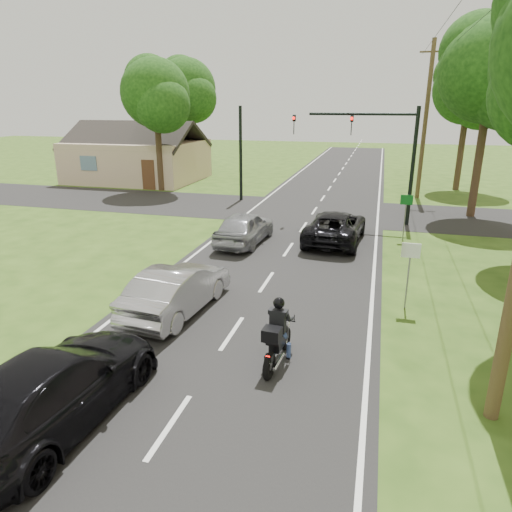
{
  "coord_description": "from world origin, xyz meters",
  "views": [
    {
      "loc": [
        3.6,
        -10.78,
        6.04
      ],
      "look_at": [
        -0.12,
        3.0,
        1.3
      ],
      "focal_mm": 32.0,
      "sensor_mm": 36.0,
      "label": 1
    }
  ],
  "objects_px": {
    "silver_suv": "(245,227)",
    "utility_pole_far": "(425,120)",
    "dark_suv": "(336,227)",
    "dark_car_behind": "(53,388)",
    "sign_green": "(406,206)",
    "traffic_signal": "(377,144)",
    "sign_white": "(410,260)",
    "silver_sedan": "(177,289)",
    "motorcycle_rider": "(277,339)"
  },
  "relations": [
    {
      "from": "silver_suv",
      "to": "traffic_signal",
      "type": "distance_m",
      "value": 8.5
    },
    {
      "from": "dark_suv",
      "to": "sign_green",
      "type": "xyz_separation_m",
      "value": [
        3.06,
        1.2,
        0.87
      ]
    },
    {
      "from": "dark_suv",
      "to": "sign_green",
      "type": "height_order",
      "value": "sign_green"
    },
    {
      "from": "utility_pole_far",
      "to": "sign_white",
      "type": "height_order",
      "value": "utility_pole_far"
    },
    {
      "from": "silver_suv",
      "to": "utility_pole_far",
      "type": "distance_m",
      "value": 16.49
    },
    {
      "from": "dark_suv",
      "to": "silver_suv",
      "type": "xyz_separation_m",
      "value": [
        -3.97,
        -1.34,
        0.03
      ]
    },
    {
      "from": "dark_suv",
      "to": "sign_green",
      "type": "distance_m",
      "value": 3.4
    },
    {
      "from": "silver_suv",
      "to": "traffic_signal",
      "type": "bearing_deg",
      "value": -130.85
    },
    {
      "from": "dark_car_behind",
      "to": "sign_green",
      "type": "height_order",
      "value": "sign_green"
    },
    {
      "from": "silver_suv",
      "to": "traffic_signal",
      "type": "relative_size",
      "value": 0.68
    },
    {
      "from": "traffic_signal",
      "to": "sign_green",
      "type": "bearing_deg",
      "value": -62.62
    },
    {
      "from": "sign_green",
      "to": "motorcycle_rider",
      "type": "bearing_deg",
      "value": -105.37
    },
    {
      "from": "dark_suv",
      "to": "sign_white",
      "type": "height_order",
      "value": "sign_white"
    },
    {
      "from": "silver_sedan",
      "to": "silver_suv",
      "type": "xyz_separation_m",
      "value": [
        -0.11,
        7.53,
        0.01
      ]
    },
    {
      "from": "dark_suv",
      "to": "sign_white",
      "type": "bearing_deg",
      "value": 116.05
    },
    {
      "from": "dark_suv",
      "to": "traffic_signal",
      "type": "height_order",
      "value": "traffic_signal"
    },
    {
      "from": "motorcycle_rider",
      "to": "silver_sedan",
      "type": "relative_size",
      "value": 0.46
    },
    {
      "from": "motorcycle_rider",
      "to": "sign_white",
      "type": "height_order",
      "value": "sign_white"
    },
    {
      "from": "silver_suv",
      "to": "dark_car_behind",
      "type": "relative_size",
      "value": 0.82
    },
    {
      "from": "sign_white",
      "to": "sign_green",
      "type": "relative_size",
      "value": 1.0
    },
    {
      "from": "motorcycle_rider",
      "to": "sign_green",
      "type": "distance_m",
      "value": 12.67
    },
    {
      "from": "motorcycle_rider",
      "to": "utility_pole_far",
      "type": "xyz_separation_m",
      "value": [
        4.65,
        23.21,
        4.39
      ]
    },
    {
      "from": "dark_suv",
      "to": "silver_suv",
      "type": "relative_size",
      "value": 1.18
    },
    {
      "from": "silver_suv",
      "to": "sign_green",
      "type": "distance_m",
      "value": 7.52
    },
    {
      "from": "silver_sedan",
      "to": "sign_green",
      "type": "relative_size",
      "value": 2.09
    },
    {
      "from": "silver_sedan",
      "to": "utility_pole_far",
      "type": "relative_size",
      "value": 0.44
    },
    {
      "from": "silver_sedan",
      "to": "dark_car_behind",
      "type": "height_order",
      "value": "dark_car_behind"
    },
    {
      "from": "silver_suv",
      "to": "utility_pole_far",
      "type": "bearing_deg",
      "value": -117.88
    },
    {
      "from": "traffic_signal",
      "to": "sign_white",
      "type": "bearing_deg",
      "value": -82.95
    },
    {
      "from": "sign_white",
      "to": "utility_pole_far",
      "type": "bearing_deg",
      "value": 85.49
    },
    {
      "from": "dark_suv",
      "to": "dark_car_behind",
      "type": "height_order",
      "value": "dark_car_behind"
    },
    {
      "from": "silver_sedan",
      "to": "utility_pole_far",
      "type": "height_order",
      "value": "utility_pole_far"
    },
    {
      "from": "silver_suv",
      "to": "sign_green",
      "type": "height_order",
      "value": "sign_green"
    },
    {
      "from": "motorcycle_rider",
      "to": "dark_car_behind",
      "type": "relative_size",
      "value": 0.39
    },
    {
      "from": "dark_car_behind",
      "to": "traffic_signal",
      "type": "height_order",
      "value": "traffic_signal"
    },
    {
      "from": "dark_car_behind",
      "to": "silver_suv",
      "type": "bearing_deg",
      "value": -87.74
    },
    {
      "from": "silver_sedan",
      "to": "sign_white",
      "type": "bearing_deg",
      "value": -157.45
    },
    {
      "from": "silver_suv",
      "to": "traffic_signal",
      "type": "height_order",
      "value": "traffic_signal"
    },
    {
      "from": "silver_suv",
      "to": "sign_white",
      "type": "height_order",
      "value": "sign_white"
    },
    {
      "from": "sign_green",
      "to": "silver_suv",
      "type": "bearing_deg",
      "value": -160.13
    },
    {
      "from": "silver_sedan",
      "to": "silver_suv",
      "type": "distance_m",
      "value": 7.53
    },
    {
      "from": "silver_sedan",
      "to": "dark_car_behind",
      "type": "bearing_deg",
      "value": 93.26
    },
    {
      "from": "traffic_signal",
      "to": "sign_green",
      "type": "xyz_separation_m",
      "value": [
        1.56,
        -3.02,
        -2.54
      ]
    },
    {
      "from": "dark_car_behind",
      "to": "utility_pole_far",
      "type": "xyz_separation_m",
      "value": [
        8.42,
        26.44,
        4.31
      ]
    },
    {
      "from": "motorcycle_rider",
      "to": "silver_sedan",
      "type": "xyz_separation_m",
      "value": [
        -3.57,
        2.12,
        0.05
      ]
    },
    {
      "from": "motorcycle_rider",
      "to": "silver_sedan",
      "type": "height_order",
      "value": "motorcycle_rider"
    },
    {
      "from": "dark_suv",
      "to": "silver_sedan",
      "type": "bearing_deg",
      "value": 69.72
    },
    {
      "from": "utility_pole_far",
      "to": "sign_green",
      "type": "height_order",
      "value": "utility_pole_far"
    },
    {
      "from": "motorcycle_rider",
      "to": "silver_suv",
      "type": "distance_m",
      "value": 10.32
    },
    {
      "from": "traffic_signal",
      "to": "sign_white",
      "type": "xyz_separation_m",
      "value": [
        1.36,
        -11.02,
        -2.54
      ]
    }
  ]
}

